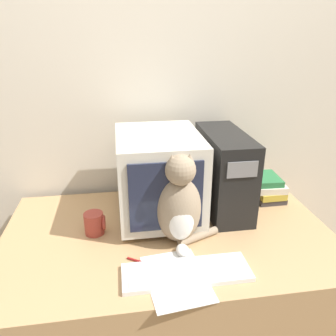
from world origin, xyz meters
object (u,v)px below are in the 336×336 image
Objects in this scene: computer_tower at (224,171)px; pen at (142,262)px; book_stack at (267,188)px; cat at (179,205)px; mug at (95,223)px; crt_monitor at (159,175)px; keyboard at (186,272)px.

computer_tower reaches higher than pen.
book_stack is at bearing 10.54° from computer_tower.
cat reaches higher than mug.
book_stack is at bearing 30.47° from cat.
book_stack is (0.53, 0.30, -0.11)m from cat.
pen is (-0.11, -0.35, -0.20)m from crt_monitor.
keyboard is at bearing -29.31° from pen.
book_stack reaches higher than pen.
crt_monitor reaches higher than book_stack.
keyboard is 0.27m from cat.
book_stack is at bearing 12.36° from mug.
computer_tower is 0.30m from book_stack.
mug is at bearing -159.37° from crt_monitor.
keyboard is at bearing -43.59° from mug.
cat is 3.48× the size of pen.
crt_monitor is at bearing -172.10° from book_stack.
pen is at bearing 150.69° from keyboard.
cat reaches higher than keyboard.
cat is 0.39m from mug.
mug is (-0.35, 0.11, -0.12)m from cat.
mug is (-0.62, -0.14, -0.14)m from computer_tower.
mug is at bearing 162.98° from cat.
crt_monitor is 0.42m from pen.
computer_tower reaches higher than mug.
computer_tower is 0.37m from cat.
mug is (-0.30, -0.11, -0.16)m from crt_monitor.
keyboard is 0.75m from book_stack.
computer_tower is at bearing 59.35° from keyboard.
computer_tower is at bearing 41.49° from pen.
cat is at bearing -136.21° from computer_tower.
book_stack is 0.82m from pen.
crt_monitor is 0.32m from computer_tower.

